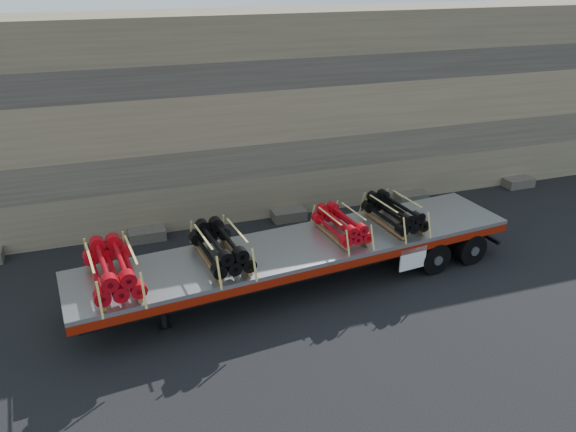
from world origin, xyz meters
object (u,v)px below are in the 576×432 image
at_px(bundle_midrear, 341,225).
at_px(bundle_rear, 394,213).
at_px(bundle_midfront, 221,248).
at_px(bundle_front, 113,269).
at_px(trailer, 302,264).

xyz_separation_m(bundle_midrear, bundle_rear, (1.81, 0.19, 0.03)).
bearing_deg(bundle_midfront, bundle_front, -180.00).
bearing_deg(bundle_midrear, bundle_rear, 0.00).
bearing_deg(bundle_midfront, trailer, -0.00).
bearing_deg(trailer, bundle_front, -180.00).
distance_m(bundle_midfront, bundle_rear, 5.43).
relative_size(bundle_midfront, bundle_rear, 1.08).
bearing_deg(trailer, bundle_midrear, 0.00).
height_order(trailer, bundle_midrear, bundle_midrear).
bearing_deg(bundle_front, bundle_rear, 0.00).
height_order(bundle_midrear, bundle_rear, bundle_rear).
relative_size(bundle_front, bundle_rear, 1.14).
distance_m(bundle_front, bundle_midrear, 6.37).
distance_m(bundle_front, bundle_midfront, 2.76).
relative_size(trailer, bundle_front, 5.46).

